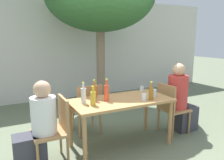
{
  "coord_description": "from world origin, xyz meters",
  "views": [
    {
      "loc": [
        -1.6,
        -2.81,
        1.68
      ],
      "look_at": [
        0.0,
        0.3,
        1.01
      ],
      "focal_mm": 35.0,
      "sensor_mm": 36.0,
      "label": 1
    }
  ],
  "objects_px": {
    "soda_bottle_2": "(95,91)",
    "water_bottle_5": "(83,95)",
    "patio_chair_0": "(56,126)",
    "drinking_glass_2": "(142,89)",
    "drinking_glass_0": "(153,93)",
    "dining_table_front": "(121,105)",
    "soda_bottle_3": "(107,92)",
    "oil_cruet_4": "(93,98)",
    "amber_bottle_0": "(94,92)",
    "drinking_glass_1": "(144,97)",
    "patio_chair_2": "(88,107)",
    "person_seated_0": "(37,130)",
    "drinking_glass_3": "(154,93)",
    "patio_chair_1": "(171,106)",
    "amber_bottle_1": "(151,93)",
    "person_seated_1": "(180,101)"
  },
  "relations": [
    {
      "from": "patio_chair_2",
      "to": "person_seated_0",
      "type": "relative_size",
      "value": 0.78
    },
    {
      "from": "amber_bottle_0",
      "to": "soda_bottle_3",
      "type": "distance_m",
      "value": 0.18
    },
    {
      "from": "drinking_glass_1",
      "to": "amber_bottle_1",
      "type": "bearing_deg",
      "value": -2.0
    },
    {
      "from": "amber_bottle_0",
      "to": "drinking_glass_1",
      "type": "bearing_deg",
      "value": -28.17
    },
    {
      "from": "person_seated_1",
      "to": "amber_bottle_1",
      "type": "bearing_deg",
      "value": 105.26
    },
    {
      "from": "drinking_glass_3",
      "to": "amber_bottle_1",
      "type": "bearing_deg",
      "value": -139.77
    },
    {
      "from": "oil_cruet_4",
      "to": "patio_chair_1",
      "type": "bearing_deg",
      "value": 3.45
    },
    {
      "from": "patio_chair_1",
      "to": "person_seated_1",
      "type": "height_order",
      "value": "person_seated_1"
    },
    {
      "from": "drinking_glass_3",
      "to": "patio_chair_1",
      "type": "bearing_deg",
      "value": 12.6
    },
    {
      "from": "soda_bottle_2",
      "to": "drinking_glass_0",
      "type": "xyz_separation_m",
      "value": [
        0.89,
        -0.33,
        -0.06
      ]
    },
    {
      "from": "person_seated_1",
      "to": "drinking_glass_3",
      "type": "xyz_separation_m",
      "value": [
        -0.69,
        -0.1,
        0.25
      ]
    },
    {
      "from": "person_seated_0",
      "to": "drinking_glass_0",
      "type": "height_order",
      "value": "person_seated_0"
    },
    {
      "from": "dining_table_front",
      "to": "soda_bottle_3",
      "type": "bearing_deg",
      "value": 173.88
    },
    {
      "from": "drinking_glass_1",
      "to": "drinking_glass_2",
      "type": "distance_m",
      "value": 0.62
    },
    {
      "from": "patio_chair_1",
      "to": "patio_chair_2",
      "type": "height_order",
      "value": "same"
    },
    {
      "from": "patio_chair_1",
      "to": "soda_bottle_3",
      "type": "relative_size",
      "value": 2.72
    },
    {
      "from": "patio_chair_0",
      "to": "amber_bottle_1",
      "type": "xyz_separation_m",
      "value": [
        1.4,
        -0.23,
        0.36
      ]
    },
    {
      "from": "drinking_glass_0",
      "to": "amber_bottle_0",
      "type": "bearing_deg",
      "value": 171.26
    },
    {
      "from": "drinking_glass_3",
      "to": "patio_chair_2",
      "type": "bearing_deg",
      "value": 139.89
    },
    {
      "from": "soda_bottle_2",
      "to": "oil_cruet_4",
      "type": "height_order",
      "value": "oil_cruet_4"
    },
    {
      "from": "amber_bottle_1",
      "to": "oil_cruet_4",
      "type": "height_order",
      "value": "amber_bottle_1"
    },
    {
      "from": "amber_bottle_0",
      "to": "water_bottle_5",
      "type": "bearing_deg",
      "value": -158.95
    },
    {
      "from": "amber_bottle_0",
      "to": "drinking_glass_0",
      "type": "bearing_deg",
      "value": -8.74
    },
    {
      "from": "amber_bottle_0",
      "to": "drinking_glass_3",
      "type": "bearing_deg",
      "value": -13.86
    },
    {
      "from": "amber_bottle_0",
      "to": "drinking_glass_1",
      "type": "relative_size",
      "value": 2.85
    },
    {
      "from": "amber_bottle_1",
      "to": "drinking_glass_1",
      "type": "xyz_separation_m",
      "value": [
        -0.13,
        0.0,
        -0.05
      ]
    },
    {
      "from": "amber_bottle_1",
      "to": "drinking_glass_3",
      "type": "bearing_deg",
      "value": 40.23
    },
    {
      "from": "soda_bottle_3",
      "to": "patio_chair_0",
      "type": "bearing_deg",
      "value": -178.15
    },
    {
      "from": "dining_table_front",
      "to": "soda_bottle_2",
      "type": "xyz_separation_m",
      "value": [
        -0.31,
        0.31,
        0.19
      ]
    },
    {
      "from": "drinking_glass_0",
      "to": "drinking_glass_3",
      "type": "height_order",
      "value": "drinking_glass_3"
    },
    {
      "from": "soda_bottle_3",
      "to": "oil_cruet_4",
      "type": "height_order",
      "value": "soda_bottle_3"
    },
    {
      "from": "amber_bottle_1",
      "to": "drinking_glass_2",
      "type": "height_order",
      "value": "amber_bottle_1"
    },
    {
      "from": "drinking_glass_1",
      "to": "drinking_glass_3",
      "type": "xyz_separation_m",
      "value": [
        0.28,
        0.12,
        0.0
      ]
    },
    {
      "from": "patio_chair_0",
      "to": "water_bottle_5",
      "type": "height_order",
      "value": "water_bottle_5"
    },
    {
      "from": "dining_table_front",
      "to": "amber_bottle_0",
      "type": "distance_m",
      "value": 0.46
    },
    {
      "from": "dining_table_front",
      "to": "person_seated_0",
      "type": "relative_size",
      "value": 1.35
    },
    {
      "from": "amber_bottle_1",
      "to": "drinking_glass_2",
      "type": "xyz_separation_m",
      "value": [
        0.2,
        0.53,
        -0.07
      ]
    },
    {
      "from": "water_bottle_5",
      "to": "drinking_glass_1",
      "type": "distance_m",
      "value": 0.9
    },
    {
      "from": "patio_chair_0",
      "to": "water_bottle_5",
      "type": "relative_size",
      "value": 2.88
    },
    {
      "from": "drinking_glass_0",
      "to": "drinking_glass_3",
      "type": "distance_m",
      "value": 0.09
    },
    {
      "from": "amber_bottle_1",
      "to": "soda_bottle_2",
      "type": "xyz_separation_m",
      "value": [
        -0.7,
        0.53,
        -0.01
      ]
    },
    {
      "from": "person_seated_0",
      "to": "drinking_glass_0",
      "type": "distance_m",
      "value": 1.85
    },
    {
      "from": "soda_bottle_2",
      "to": "person_seated_0",
      "type": "bearing_deg",
      "value": -162.01
    },
    {
      "from": "patio_chair_2",
      "to": "patio_chair_1",
      "type": "bearing_deg",
      "value": 154.98
    },
    {
      "from": "patio_chair_0",
      "to": "drinking_glass_2",
      "type": "distance_m",
      "value": 1.65
    },
    {
      "from": "soda_bottle_3",
      "to": "drinking_glass_3",
      "type": "height_order",
      "value": "soda_bottle_3"
    },
    {
      "from": "person_seated_1",
      "to": "drinking_glass_0",
      "type": "height_order",
      "value": "person_seated_1"
    },
    {
      "from": "soda_bottle_2",
      "to": "water_bottle_5",
      "type": "xyz_separation_m",
      "value": [
        -0.28,
        -0.26,
        0.02
      ]
    },
    {
      "from": "patio_chair_1",
      "to": "water_bottle_5",
      "type": "bearing_deg",
      "value": 88.2
    },
    {
      "from": "patio_chair_1",
      "to": "person_seated_1",
      "type": "xyz_separation_m",
      "value": [
        0.23,
        -0.0,
        0.06
      ]
    }
  ]
}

